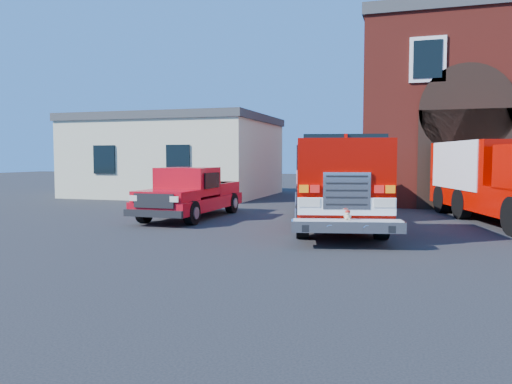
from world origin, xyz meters
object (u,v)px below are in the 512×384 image
(side_building, at_px, (178,156))
(pickup_truck, at_px, (191,194))
(fire_engine, at_px, (334,180))
(secondary_truck, at_px, (507,178))

(side_building, bearing_deg, pickup_truck, -61.39)
(side_building, distance_m, pickup_truck, 10.82)
(fire_engine, bearing_deg, pickup_truck, 178.60)
(pickup_truck, distance_m, secondary_truck, 10.45)
(side_building, height_order, pickup_truck, side_building)
(pickup_truck, bearing_deg, fire_engine, -1.40)
(fire_engine, relative_size, secondary_truck, 1.06)
(side_building, height_order, secondary_truck, side_building)
(side_building, relative_size, pickup_truck, 1.89)
(fire_engine, distance_m, pickup_truck, 5.02)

